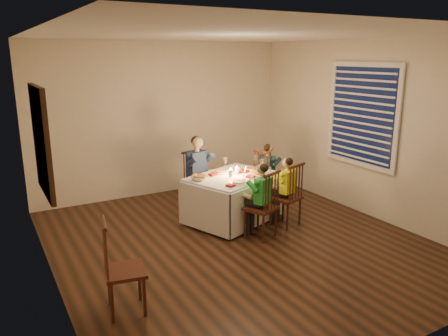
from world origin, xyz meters
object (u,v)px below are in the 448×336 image
adult (199,209)px  serving_bowl (200,178)px  chair_end (267,205)px  child_green (260,237)px  dining_table (233,189)px  chair_near_left (260,237)px  chair_near_right (285,225)px  child_yellow (285,225)px  chair_adult (199,209)px  chair_extra (128,310)px  child_teal (267,205)px

adult → serving_bowl: bearing=-128.9°
chair_end → child_green: size_ratio=0.91×
dining_table → chair_near_left: 0.87m
chair_near_right → child_yellow: 0.00m
dining_table → child_yellow: size_ratio=1.56×
chair_adult → serving_bowl: bearing=-128.9°
dining_table → adult: size_ratio=1.33×
child_yellow → dining_table: bearing=-61.7°
dining_table → chair_extra: 2.63m
child_teal → serving_bowl: 1.56m
dining_table → chair_end: size_ratio=1.68×
chair_near_left → child_green: child_green is taller
chair_end → serving_bowl: size_ratio=3.93×
chair_near_right → chair_end: bearing=-126.2°
serving_bowl → dining_table: bearing=-3.6°
child_green → child_yellow: (0.55, 0.18, 0.00)m
chair_adult → chair_near_right: (0.78, -1.22, 0.00)m
chair_adult → chair_extra: chair_extra is taller
child_green → child_teal: 1.32m
dining_table → chair_extra: size_ratio=1.66×
chair_near_right → child_yellow: child_yellow is taller
chair_near_right → child_green: child_green is taller
chair_near_right → serving_bowl: serving_bowl is taller
dining_table → chair_extra: bearing=-164.3°
chair_extra → serving_bowl: size_ratio=3.98×
chair_near_right → chair_adult: bearing=-75.0°
child_green → serving_bowl: (-0.53, 0.75, 0.71)m
dining_table → chair_adult: 0.87m
chair_near_left → child_yellow: (0.55, 0.18, 0.00)m
chair_adult → chair_near_right: 1.45m
dining_table → chair_near_left: size_ratio=1.68×
adult → child_green: (0.23, -1.40, 0.00)m
child_yellow → child_teal: (0.29, 0.84, 0.00)m
chair_adult → child_teal: child_teal is taller
adult → child_yellow: 1.45m
child_green → child_yellow: child_green is taller
adult → child_yellow: (0.78, -1.22, 0.00)m
dining_table → serving_bowl: (-0.53, 0.03, 0.22)m
chair_near_right → child_teal: 0.89m
chair_extra → child_green: child_green is taller
child_yellow → chair_adult: bearing=-75.0°
chair_end → adult: (-1.06, 0.38, 0.00)m
chair_near_left → adult: bearing=-102.4°
adult → child_teal: bearing=-34.0°
chair_extra → serving_bowl: bearing=-34.3°
child_yellow → child_teal: child_teal is taller
chair_end → child_yellow: (-0.29, -0.84, 0.00)m
child_green → chair_extra: bearing=-0.3°
chair_adult → chair_end: same height
chair_near_right → child_yellow: bearing=180.0°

